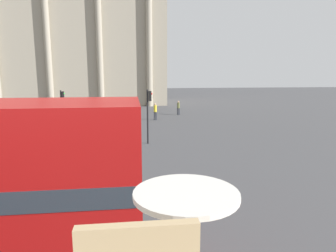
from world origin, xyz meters
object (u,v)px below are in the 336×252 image
object	(u,v)px
traffic_light_near	(109,130)
traffic_light_mid	(149,109)
plaza_building_left	(80,31)
pedestrian_yellow	(155,110)
traffic_light_far	(62,103)
pedestrian_black	(90,109)
pedestrian_olive	(178,107)
cafe_dining_table	(186,224)

from	to	relation	value
traffic_light_near	traffic_light_mid	size ratio (longest dim) A/B	1.00
plaza_building_left	pedestrian_yellow	distance (m)	25.16
plaza_building_left	traffic_light_far	size ratio (longest dim) A/B	8.01
pedestrian_black	pedestrian_yellow	bearing A→B (deg)	-165.93
traffic_light_mid	pedestrian_olive	size ratio (longest dim) A/B	2.28
cafe_dining_table	pedestrian_black	bearing A→B (deg)	98.59
traffic_light_mid	pedestrian_yellow	distance (m)	11.10
cafe_dining_table	traffic_light_mid	xyz separation A→B (m)	(0.93, 19.53, -1.63)
traffic_light_far	pedestrian_olive	bearing A→B (deg)	32.26
plaza_building_left	traffic_light_far	xyz separation A→B (m)	(1.80, -23.93, -9.54)
plaza_building_left	traffic_light_mid	distance (m)	33.69
traffic_light_near	plaza_building_left	bearing A→B (deg)	100.25
plaza_building_left	traffic_light_mid	world-z (taller)	plaza_building_left
traffic_light_mid	pedestrian_yellow	bearing A→B (deg)	82.93
cafe_dining_table	pedestrian_yellow	bearing A→B (deg)	85.71
plaza_building_left	traffic_light_mid	bearing A→B (deg)	-73.38
plaza_building_left	traffic_light_near	size ratio (longest dim) A/B	7.15
traffic_light_far	traffic_light_mid	bearing A→B (deg)	-43.54
pedestrian_yellow	pedestrian_black	distance (m)	7.80
pedestrian_yellow	pedestrian_black	xyz separation A→B (m)	(-7.30, 2.75, -0.05)
traffic_light_far	pedestrian_olive	size ratio (longest dim) A/B	2.05
plaza_building_left	traffic_light_far	world-z (taller)	plaza_building_left
pedestrian_olive	cafe_dining_table	bearing A→B (deg)	-90.60
traffic_light_near	traffic_light_mid	world-z (taller)	traffic_light_near
plaza_building_left	pedestrian_olive	xyz separation A→B (m)	(13.74, -16.39, -10.85)
pedestrian_yellow	cafe_dining_table	bearing A→B (deg)	80.90
plaza_building_left	cafe_dining_table	bearing A→B (deg)	-80.64
cafe_dining_table	pedestrian_yellow	xyz separation A→B (m)	(2.28, 30.45, -3.10)
traffic_light_far	pedestrian_black	bearing A→B (deg)	76.97
pedestrian_olive	pedestrian_yellow	world-z (taller)	pedestrian_yellow
cafe_dining_table	pedestrian_olive	distance (m)	34.74
cafe_dining_table	traffic_light_near	world-z (taller)	cafe_dining_table
traffic_light_far	pedestrian_yellow	world-z (taller)	traffic_light_far
traffic_light_near	pedestrian_yellow	size ratio (longest dim) A/B	2.14
pedestrian_olive	traffic_light_mid	bearing A→B (deg)	-98.61
cafe_dining_table	pedestrian_black	size ratio (longest dim) A/B	0.42
plaza_building_left	traffic_light_near	xyz separation A→B (m)	(7.02, -38.85, -9.28)
traffic_light_near	cafe_dining_table	bearing A→B (deg)	-83.62
traffic_light_mid	pedestrian_black	xyz separation A→B (m)	(-5.95, 13.67, -1.52)
cafe_dining_table	traffic_light_far	bearing A→B (deg)	103.79
plaza_building_left	pedestrian_yellow	bearing A→B (deg)	-62.16
traffic_light_far	pedestrian_yellow	distance (m)	9.69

